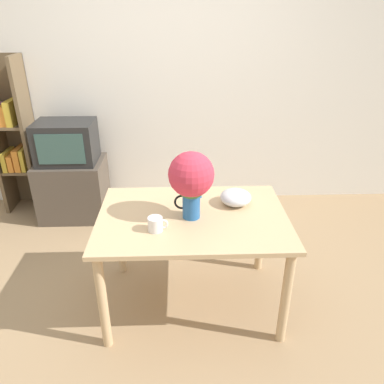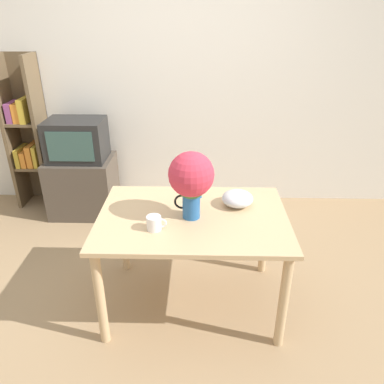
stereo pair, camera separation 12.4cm
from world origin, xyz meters
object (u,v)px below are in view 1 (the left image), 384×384
(coffee_mug, at_px, (156,224))
(tv_set, at_px, (66,142))
(white_bowl, at_px, (236,197))
(flower_vase, at_px, (191,179))

(coffee_mug, height_order, tv_set, tv_set)
(white_bowl, height_order, tv_set, tv_set)
(white_bowl, relative_size, tv_set, 0.39)
(flower_vase, bearing_deg, white_bowl, 28.15)
(flower_vase, xyz_separation_m, tv_set, (-1.14, 1.33, -0.21))
(flower_vase, distance_m, white_bowl, 0.41)
(white_bowl, xyz_separation_m, tv_set, (-1.45, 1.17, 0.01))
(white_bowl, distance_m, tv_set, 1.86)
(flower_vase, height_order, tv_set, flower_vase)
(tv_set, bearing_deg, white_bowl, -38.88)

